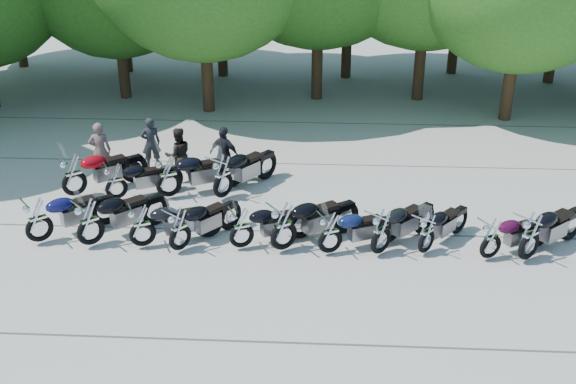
# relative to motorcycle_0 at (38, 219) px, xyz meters

# --- Properties ---
(ground) EXTENTS (90.00, 90.00, 0.00)m
(ground) POSITION_rel_motorcycle_0_xyz_m (5.96, -0.58, -0.67)
(ground) COLOR gray
(ground) RESTS_ON ground
(motorcycle_0) EXTENTS (2.26, 2.08, 1.33)m
(motorcycle_0) POSITION_rel_motorcycle_0_xyz_m (0.00, 0.00, 0.00)
(motorcycle_0) COLOR #0E0E3F
(motorcycle_0) RESTS_ON ground
(motorcycle_1) EXTENTS (2.27, 2.24, 1.38)m
(motorcycle_1) POSITION_rel_motorcycle_0_xyz_m (1.29, -0.09, 0.02)
(motorcycle_1) COLOR black
(motorcycle_1) RESTS_ON ground
(motorcycle_2) EXTENTS (2.32, 1.53, 1.26)m
(motorcycle_2) POSITION_rel_motorcycle_0_xyz_m (2.54, -0.10, -0.03)
(motorcycle_2) COLOR black
(motorcycle_2) RESTS_ON ground
(motorcycle_3) EXTENTS (1.93, 2.13, 1.25)m
(motorcycle_3) POSITION_rel_motorcycle_0_xyz_m (3.47, -0.22, -0.04)
(motorcycle_3) COLOR black
(motorcycle_3) RESTS_ON ground
(motorcycle_4) EXTENTS (2.20, 1.50, 1.20)m
(motorcycle_4) POSITION_rel_motorcycle_0_xyz_m (4.91, -0.03, -0.06)
(motorcycle_4) COLOR black
(motorcycle_4) RESTS_ON ground
(motorcycle_5) EXTENTS (2.46, 2.08, 1.41)m
(motorcycle_5) POSITION_rel_motorcycle_0_xyz_m (5.91, -0.09, 0.04)
(motorcycle_5) COLOR black
(motorcycle_5) RESTS_ON ground
(motorcycle_6) EXTENTS (2.21, 1.51, 1.21)m
(motorcycle_6) POSITION_rel_motorcycle_0_xyz_m (7.00, -0.17, -0.06)
(motorcycle_6) COLOR #0E183D
(motorcycle_6) RESTS_ON ground
(motorcycle_7) EXTENTS (2.10, 2.15, 1.30)m
(motorcycle_7) POSITION_rel_motorcycle_0_xyz_m (8.18, -0.13, -0.01)
(motorcycle_7) COLOR black
(motorcycle_7) RESTS_ON ground
(motorcycle_8) EXTENTS (1.81, 1.99, 1.17)m
(motorcycle_8) POSITION_rel_motorcycle_0_xyz_m (9.25, -0.03, -0.08)
(motorcycle_8) COLOR black
(motorcycle_8) RESTS_ON ground
(motorcycle_9) EXTENTS (2.12, 1.55, 1.17)m
(motorcycle_9) POSITION_rel_motorcycle_0_xyz_m (10.70, -0.22, -0.08)
(motorcycle_9) COLOR #380723
(motorcycle_9) RESTS_ON ground
(motorcycle_10) EXTENTS (2.33, 2.15, 1.38)m
(motorcycle_10) POSITION_rel_motorcycle_0_xyz_m (11.55, -0.24, 0.02)
(motorcycle_10) COLOR black
(motorcycle_10) RESTS_ON ground
(motorcycle_11) EXTENTS (2.39, 2.18, 1.41)m
(motorcycle_11) POSITION_rel_motorcycle_0_xyz_m (-0.05, 2.63, 0.04)
(motorcycle_11) COLOR #9E050E
(motorcycle_11) RESTS_ON ground
(motorcycle_12) EXTENTS (2.19, 1.58, 1.21)m
(motorcycle_12) POSITION_rel_motorcycle_0_xyz_m (1.16, 2.50, -0.06)
(motorcycle_12) COLOR black
(motorcycle_12) RESTS_ON ground
(motorcycle_13) EXTENTS (2.58, 1.88, 1.43)m
(motorcycle_13) POSITION_rel_motorcycle_0_xyz_m (2.57, 2.70, 0.05)
(motorcycle_13) COLOR black
(motorcycle_13) RESTS_ON ground
(motorcycle_14) EXTENTS (2.11, 2.53, 1.44)m
(motorcycle_14) POSITION_rel_motorcycle_0_xyz_m (4.07, 2.74, 0.05)
(motorcycle_14) COLOR black
(motorcycle_14) RESTS_ON ground
(rider_0) EXTENTS (0.71, 0.56, 1.72)m
(rider_0) POSITION_rel_motorcycle_0_xyz_m (0.28, 4.03, 0.20)
(rider_0) COLOR brown
(rider_0) RESTS_ON ground
(rider_1) EXTENTS (0.98, 0.89, 1.65)m
(rider_1) POSITION_rel_motorcycle_0_xyz_m (2.62, 3.91, 0.16)
(rider_1) COLOR black
(rider_1) RESTS_ON ground
(rider_2) EXTENTS (1.06, 0.78, 1.67)m
(rider_2) POSITION_rel_motorcycle_0_xyz_m (3.96, 3.97, 0.17)
(rider_2) COLOR black
(rider_2) RESTS_ON ground
(rider_3) EXTENTS (0.68, 0.57, 1.61)m
(rider_3) POSITION_rel_motorcycle_0_xyz_m (1.57, 4.91, 0.14)
(rider_3) COLOR black
(rider_3) RESTS_ON ground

